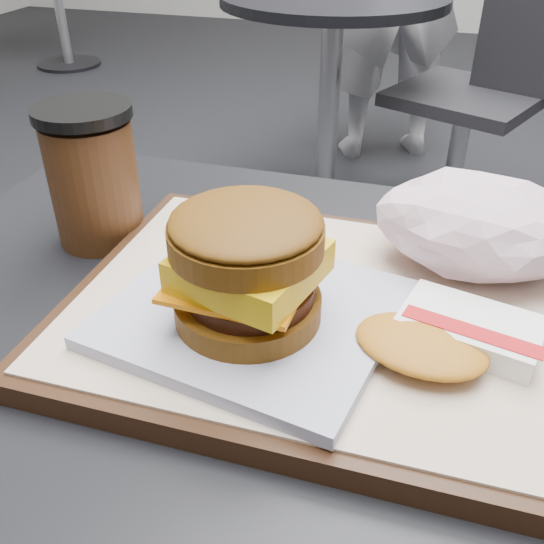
% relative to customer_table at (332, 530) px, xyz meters
% --- Properties ---
extents(customer_table, '(0.80, 0.60, 0.77)m').
position_rel_customer_table_xyz_m(customer_table, '(0.00, 0.00, 0.00)').
color(customer_table, '#A5A5AA').
rests_on(customer_table, ground).
extents(serving_tray, '(0.38, 0.28, 0.02)m').
position_rel_customer_table_xyz_m(serving_tray, '(-0.03, 0.04, 0.20)').
color(serving_tray, black).
rests_on(serving_tray, customer_table).
extents(breakfast_sandwich, '(0.22, 0.20, 0.09)m').
position_rel_customer_table_xyz_m(breakfast_sandwich, '(-0.07, 0.00, 0.24)').
color(breakfast_sandwich, silver).
rests_on(breakfast_sandwich, serving_tray).
extents(hash_brown, '(0.13, 0.11, 0.02)m').
position_rel_customer_table_xyz_m(hash_brown, '(0.06, 0.02, 0.22)').
color(hash_brown, white).
rests_on(hash_brown, serving_tray).
extents(crumpled_wrapper, '(0.16, 0.12, 0.07)m').
position_rel_customer_table_xyz_m(crumpled_wrapper, '(0.08, 0.13, 0.24)').
color(crumpled_wrapper, white).
rests_on(crumpled_wrapper, serving_tray).
extents(coffee_cup, '(0.08, 0.08, 0.12)m').
position_rel_customer_table_xyz_m(coffee_cup, '(-0.25, 0.11, 0.25)').
color(coffee_cup, '#3C1F0E').
rests_on(coffee_cup, customer_table).
extents(neighbor_table, '(0.70, 0.70, 0.75)m').
position_rel_customer_table_xyz_m(neighbor_table, '(-0.35, 1.65, -0.03)').
color(neighbor_table, black).
rests_on(neighbor_table, ground).
extents(neighbor_chair, '(0.66, 0.55, 0.88)m').
position_rel_customer_table_xyz_m(neighbor_chair, '(0.15, 1.70, -0.07)').
color(neighbor_chair, '#A6A7AB').
rests_on(neighbor_chair, ground).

